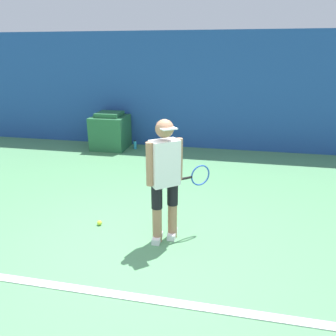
{
  "coord_description": "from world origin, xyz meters",
  "views": [
    {
      "loc": [
        1.02,
        -3.21,
        2.31
      ],
      "look_at": [
        0.24,
        0.63,
        0.91
      ],
      "focal_mm": 35.0,
      "sensor_mm": 36.0,
      "label": 1
    }
  ],
  "objects_px": {
    "tennis_player": "(165,176)",
    "tennis_ball": "(99,223)",
    "covered_chair": "(110,131)",
    "water_bottle": "(135,145)"
  },
  "relations": [
    {
      "from": "covered_chair",
      "to": "water_bottle",
      "type": "distance_m",
      "value": 0.7
    },
    {
      "from": "tennis_player",
      "to": "water_bottle",
      "type": "xyz_separation_m",
      "value": [
        -1.62,
        3.95,
        -0.77
      ]
    },
    {
      "from": "tennis_player",
      "to": "tennis_ball",
      "type": "bearing_deg",
      "value": 131.96
    },
    {
      "from": "tennis_ball",
      "to": "covered_chair",
      "type": "xyz_separation_m",
      "value": [
        -1.25,
        3.75,
        0.4
      ]
    },
    {
      "from": "water_bottle",
      "to": "covered_chair",
      "type": "bearing_deg",
      "value": -175.98
    },
    {
      "from": "tennis_ball",
      "to": "water_bottle",
      "type": "distance_m",
      "value": 3.84
    },
    {
      "from": "tennis_player",
      "to": "covered_chair",
      "type": "xyz_separation_m",
      "value": [
        -2.24,
        3.9,
        -0.44
      ]
    },
    {
      "from": "tennis_ball",
      "to": "covered_chair",
      "type": "bearing_deg",
      "value": 108.46
    },
    {
      "from": "tennis_player",
      "to": "tennis_ball",
      "type": "distance_m",
      "value": 1.3
    },
    {
      "from": "water_bottle",
      "to": "tennis_player",
      "type": "bearing_deg",
      "value": -67.68
    }
  ]
}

